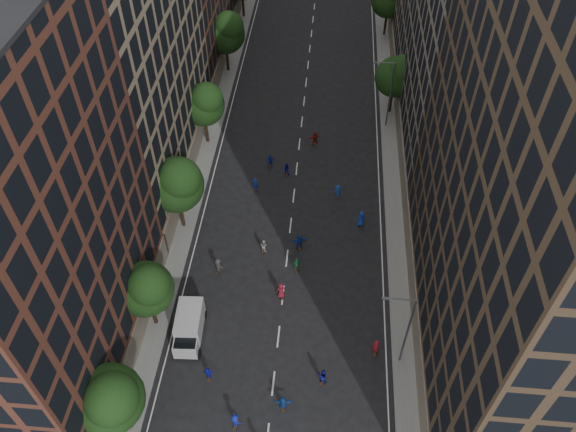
% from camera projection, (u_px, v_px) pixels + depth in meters
% --- Properties ---
extents(ground, '(240.00, 240.00, 0.00)m').
position_uv_depth(ground, '(299.00, 147.00, 68.12)').
color(ground, black).
rests_on(ground, ground).
extents(sidewalk_left, '(4.00, 105.00, 0.15)m').
position_uv_depth(sidewalk_left, '(212.00, 105.00, 73.89)').
color(sidewalk_left, slate).
rests_on(sidewalk_left, ground).
extents(sidewalk_right, '(4.00, 105.00, 0.15)m').
position_uv_depth(sidewalk_right, '(396.00, 114.00, 72.51)').
color(sidewalk_right, slate).
rests_on(sidewalk_right, ground).
extents(bldg_left_b, '(14.00, 26.00, 34.00)m').
position_uv_depth(bldg_left_b, '(99.00, 31.00, 53.43)').
color(bldg_left_b, '#8A775A').
rests_on(bldg_left_b, ground).
extents(bldg_right_a, '(14.00, 30.00, 36.00)m').
position_uv_depth(bldg_right_a, '(565.00, 192.00, 36.83)').
color(bldg_right_a, '#493727').
rests_on(bldg_right_a, ground).
extents(bldg_right_b, '(14.00, 28.00, 33.00)m').
position_uv_depth(bldg_right_b, '(488.00, 7.00, 57.78)').
color(bldg_right_b, '#6C6359').
rests_on(bldg_right_b, ground).
extents(tree_left_0, '(5.20, 5.20, 8.83)m').
position_uv_depth(tree_left_0, '(110.00, 399.00, 39.66)').
color(tree_left_0, black).
rests_on(tree_left_0, ground).
extents(tree_left_1, '(4.80, 4.80, 8.21)m').
position_uv_depth(tree_left_1, '(147.00, 288.00, 46.81)').
color(tree_left_1, black).
rests_on(tree_left_1, ground).
extents(tree_left_2, '(5.60, 5.60, 9.45)m').
position_uv_depth(tree_left_2, '(177.00, 183.00, 54.43)').
color(tree_left_2, black).
rests_on(tree_left_2, ground).
extents(tree_left_3, '(5.00, 5.00, 8.58)m').
position_uv_depth(tree_left_3, '(204.00, 103.00, 64.42)').
color(tree_left_3, black).
rests_on(tree_left_3, ground).
extents(tree_left_4, '(5.40, 5.40, 9.08)m').
position_uv_depth(tree_left_4, '(226.00, 32.00, 75.17)').
color(tree_left_4, black).
rests_on(tree_left_4, ground).
extents(tree_right_a, '(5.00, 5.00, 8.39)m').
position_uv_depth(tree_right_a, '(397.00, 75.00, 68.75)').
color(tree_right_a, black).
rests_on(tree_right_a, ground).
extents(streetlamp_near, '(2.64, 0.22, 9.06)m').
position_uv_depth(streetlamp_near, '(405.00, 328.00, 44.59)').
color(streetlamp_near, '#595B60').
rests_on(streetlamp_near, ground).
extents(streetlamp_far, '(2.64, 0.22, 9.06)m').
position_uv_depth(streetlamp_far, '(389.00, 91.00, 67.19)').
color(streetlamp_far, '#595B60').
rests_on(streetlamp_far, ground).
extents(cargo_van, '(2.55, 5.03, 2.62)m').
position_uv_depth(cargo_van, '(189.00, 327.00, 49.06)').
color(cargo_van, silver).
rests_on(cargo_van, ground).
extents(skater_2, '(0.94, 0.82, 1.64)m').
position_uv_depth(skater_2, '(323.00, 376.00, 46.43)').
color(skater_2, '#11138F').
rests_on(skater_2, ground).
extents(skater_3, '(1.14, 0.85, 1.57)m').
position_uv_depth(skater_3, '(235.00, 421.00, 43.85)').
color(skater_3, '#1422A3').
rests_on(skater_3, ground).
extents(skater_4, '(0.96, 0.42, 1.62)m').
position_uv_depth(skater_4, '(209.00, 373.00, 46.63)').
color(skater_4, '#171EBD').
rests_on(skater_4, ground).
extents(skater_5, '(1.48, 0.55, 1.56)m').
position_uv_depth(skater_5, '(283.00, 403.00, 44.87)').
color(skater_5, '#164CB4').
rests_on(skater_5, ground).
extents(skater_6, '(1.04, 0.87, 1.81)m').
position_uv_depth(skater_6, '(281.00, 291.00, 52.28)').
color(skater_6, maroon).
rests_on(skater_6, ground).
extents(skater_7, '(0.71, 0.49, 1.87)m').
position_uv_depth(skater_7, '(376.00, 347.00, 48.19)').
color(skater_7, maroon).
rests_on(skater_7, ground).
extents(skater_8, '(0.90, 0.82, 1.50)m').
position_uv_depth(skater_8, '(264.00, 246.00, 56.24)').
color(skater_8, '#BBBBB7').
rests_on(skater_8, ground).
extents(skater_9, '(1.23, 0.97, 1.67)m').
position_uv_depth(skater_9, '(218.00, 266.00, 54.41)').
color(skater_9, '#37363B').
rests_on(skater_9, ground).
extents(skater_10, '(1.10, 0.60, 1.78)m').
position_uv_depth(skater_10, '(297.00, 265.00, 54.41)').
color(skater_10, '#217040').
rests_on(skater_10, ground).
extents(skater_11, '(1.69, 0.87, 1.74)m').
position_uv_depth(skater_11, '(299.00, 242.00, 56.46)').
color(skater_11, '#1436A4').
rests_on(skater_11, ground).
extents(skater_12, '(1.04, 0.78, 1.92)m').
position_uv_depth(skater_12, '(361.00, 219.00, 58.53)').
color(skater_12, '#1636B4').
rests_on(skater_12, ground).
extents(skater_13, '(0.73, 0.56, 1.77)m').
position_uv_depth(skater_13, '(255.00, 184.00, 62.25)').
color(skater_13, '#1530AE').
rests_on(skater_13, ground).
extents(skater_14, '(0.90, 0.77, 1.60)m').
position_uv_depth(skater_14, '(287.00, 169.00, 64.11)').
color(skater_14, '#1416A9').
rests_on(skater_14, ground).
extents(skater_15, '(1.09, 0.65, 1.65)m').
position_uv_depth(skater_15, '(338.00, 192.00, 61.54)').
color(skater_15, '#1441A3').
rests_on(skater_15, ground).
extents(skater_16, '(1.14, 0.63, 1.84)m').
position_uv_depth(skater_16, '(271.00, 162.00, 64.82)').
color(skater_16, '#122A98').
rests_on(skater_16, ground).
extents(skater_17, '(1.69, 1.15, 1.75)m').
position_uv_depth(skater_17, '(315.00, 138.00, 67.82)').
color(skater_17, maroon).
rests_on(skater_17, ground).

